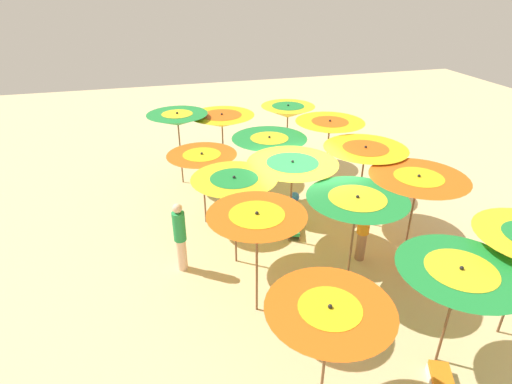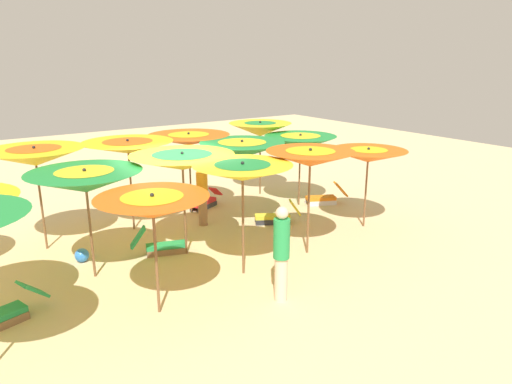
% 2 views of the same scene
% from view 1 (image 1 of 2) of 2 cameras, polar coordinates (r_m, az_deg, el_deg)
% --- Properties ---
extents(ground, '(38.31, 38.31, 0.04)m').
position_cam_1_polar(ground, '(11.59, 5.77, -6.45)').
color(ground, beige).
extents(beach_umbrella_1, '(2.28, 2.28, 2.34)m').
position_cam_1_polar(beach_umbrella_1, '(10.44, 21.21, 1.20)').
color(beach_umbrella_1, brown).
rests_on(beach_umbrella_1, ground).
extents(beach_umbrella_2, '(2.26, 2.26, 2.38)m').
position_cam_1_polar(beach_umbrella_2, '(11.65, 14.65, 5.17)').
color(beach_umbrella_2, brown).
rests_on(beach_umbrella_2, ground).
extents(beach_umbrella_3, '(2.16, 2.16, 2.45)m').
position_cam_1_polar(beach_umbrella_3, '(13.40, 10.00, 8.70)').
color(beach_umbrella_3, brown).
rests_on(beach_umbrella_3, ground).
extents(beach_umbrella_4, '(1.96, 1.96, 2.28)m').
position_cam_1_polar(beach_umbrella_4, '(15.52, 4.37, 10.91)').
color(beach_umbrella_4, brown).
rests_on(beach_umbrella_4, ground).
extents(beach_umbrella_5, '(2.12, 2.12, 2.18)m').
position_cam_1_polar(beach_umbrella_5, '(7.88, 25.93, -10.66)').
color(beach_umbrella_5, brown).
rests_on(beach_umbrella_5, ground).
extents(beach_umbrella_6, '(2.16, 2.16, 2.34)m').
position_cam_1_polar(beach_umbrella_6, '(9.10, 13.56, -1.84)').
color(beach_umbrella_6, brown).
rests_on(beach_umbrella_6, ground).
extents(beach_umbrella_7, '(2.28, 2.28, 2.38)m').
position_cam_1_polar(beach_umbrella_7, '(10.43, 4.98, 3.22)').
color(beach_umbrella_7, brown).
rests_on(beach_umbrella_7, ground).
extents(beach_umbrella_8, '(2.20, 2.20, 2.28)m').
position_cam_1_polar(beach_umbrella_8, '(12.30, 1.82, 6.50)').
color(beach_umbrella_8, brown).
rests_on(beach_umbrella_8, ground).
extents(beach_umbrella_9, '(2.19, 2.19, 2.35)m').
position_cam_1_polar(beach_umbrella_9, '(14.24, -4.67, 9.70)').
color(beach_umbrella_9, brown).
rests_on(beach_umbrella_9, ground).
extents(beach_umbrella_10, '(1.97, 1.97, 2.13)m').
position_cam_1_polar(beach_umbrella_10, '(6.58, 9.96, -16.33)').
color(beach_umbrella_10, brown).
rests_on(beach_umbrella_10, ground).
extents(beach_umbrella_11, '(1.95, 1.95, 2.45)m').
position_cam_1_polar(beach_umbrella_11, '(8.03, 0.11, -4.09)').
color(beach_umbrella_11, brown).
rests_on(beach_umbrella_11, ground).
extents(beach_umbrella_12, '(1.99, 1.99, 2.39)m').
position_cam_1_polar(beach_umbrella_12, '(9.58, -2.99, 1.04)').
color(beach_umbrella_12, brown).
rests_on(beach_umbrella_12, ground).
extents(beach_umbrella_13, '(1.90, 1.90, 2.19)m').
position_cam_1_polar(beach_umbrella_13, '(11.46, -7.36, 4.28)').
color(beach_umbrella_13, brown).
rests_on(beach_umbrella_13, ground).
extents(beach_umbrella_14, '(1.98, 1.98, 2.51)m').
position_cam_1_polar(beach_umbrella_14, '(13.98, -10.66, 9.71)').
color(beach_umbrella_14, brown).
rests_on(beach_umbrella_14, ground).
extents(lounger_0, '(0.75, 1.38, 0.61)m').
position_cam_1_polar(lounger_0, '(14.41, -3.81, 1.88)').
color(lounger_0, olive).
rests_on(lounger_0, ground).
extents(lounger_2, '(0.67, 1.28, 0.70)m').
position_cam_1_polar(lounger_2, '(11.83, 5.23, -4.30)').
color(lounger_2, olive).
rests_on(lounger_2, ground).
extents(lounger_3, '(0.80, 1.27, 0.52)m').
position_cam_1_polar(lounger_3, '(11.11, 21.84, -8.92)').
color(lounger_3, '#333338').
rests_on(lounger_3, ground).
extents(lounger_4, '(0.90, 1.22, 0.64)m').
position_cam_1_polar(lounger_4, '(9.43, 13.32, -14.69)').
color(lounger_4, '#333338').
rests_on(lounger_4, ground).
extents(beachgoer_0, '(0.30, 0.30, 1.66)m').
position_cam_1_polar(beachgoer_0, '(10.62, 14.42, -5.01)').
color(beachgoer_0, '#A3704C').
rests_on(beachgoer_0, ground).
extents(beachgoer_1, '(0.30, 0.30, 1.82)m').
position_cam_1_polar(beachgoer_1, '(10.06, -10.34, -5.89)').
color(beachgoer_1, beige).
rests_on(beachgoer_1, ground).
extents(beach_ball, '(0.31, 0.31, 0.31)m').
position_cam_1_polar(beach_ball, '(13.36, 5.30, -0.64)').
color(beach_ball, '#337FE5').
rests_on(beach_ball, ground).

